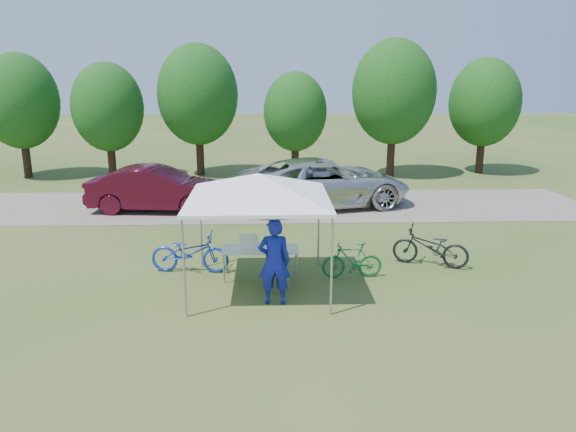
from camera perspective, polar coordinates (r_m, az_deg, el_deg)
name	(u,v)px	position (r m, az deg, el deg)	size (l,w,h in m)	color
ground	(260,288)	(13.25, -2.89, -7.32)	(100.00, 100.00, 0.00)	#2D5119
gravel_strip	(263,206)	(20.87, -2.60, 1.04)	(24.00, 5.00, 0.02)	gray
canopy	(258,177)	(12.49, -3.04, 4.01)	(4.53, 4.53, 3.00)	#A5A5AA
treeline	(256,100)	(26.36, -3.23, 11.69)	(24.89, 4.28, 6.30)	#382314
folding_table	(261,250)	(13.63, -2.81, -3.47)	(1.84, 0.77, 0.76)	white
folding_chair	(276,266)	(13.05, -1.22, -5.05)	(0.61, 0.64, 0.94)	black
cooler	(249,242)	(13.57, -4.00, -2.64)	(0.46, 0.31, 0.33)	white
ice_cream_cup	(278,248)	(13.56, -1.05, -3.24)	(0.07, 0.07, 0.06)	#CDE736
cyclist	(274,261)	(12.11, -1.40, -4.64)	(0.70, 0.46, 1.92)	#131F9D
bike_blue	(190,252)	(14.28, -9.93, -3.66)	(0.68, 1.96, 1.03)	#1639C1
bike_green	(352,260)	(13.82, 6.51, -4.49)	(0.42, 1.47, 0.89)	#176B30
bike_dark	(430,247)	(14.96, 14.26, -3.07)	(0.68, 1.94, 1.02)	black
minivan	(324,182)	(20.65, 3.63, 3.42)	(2.94, 6.37, 1.77)	silver
sedan	(157,189)	(20.50, -13.16, 2.70)	(1.67, 4.80, 1.58)	#450B1C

